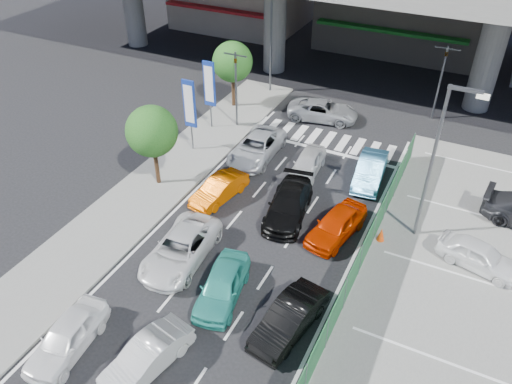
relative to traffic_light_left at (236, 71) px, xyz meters
The scene contains 26 objects.
ground 14.07m from the traffic_light_left, 62.68° to the right, with size 120.00×120.00×0.00m, color black.
parking_lot 20.28m from the traffic_light_left, 30.17° to the right, with size 12.00×28.00×0.06m, color slate.
sidewalk_left 8.93m from the traffic_light_left, 95.71° to the right, with size 4.00×30.00×0.12m, color slate.
fence_run 16.20m from the traffic_light_left, 43.73° to the right, with size 0.16×22.00×1.80m, color #1E582E, non-canonical shape.
traffic_light_left is the anchor object (origin of this frame).
traffic_light_right 13.63m from the traffic_light_left, 30.89° to the left, with size 1.60×1.24×5.20m.
street_lamp_right 14.68m from the traffic_light_left, 24.16° to the right, with size 1.65×0.22×8.00m.
street_lamp_left 6.06m from the traffic_light_left, 91.20° to the left, with size 1.65×0.22×8.00m.
signboard_near 4.22m from the traffic_light_left, 104.02° to the right, with size 0.80×0.14×4.70m.
signboard_far 1.93m from the traffic_light_left, 144.30° to the right, with size 0.80×0.14×4.70m.
tree_near 8.06m from the traffic_light_left, 95.71° to the right, with size 2.80×2.80×4.80m.
tree_far 3.02m from the traffic_light_left, 122.62° to the left, with size 2.80×2.80×4.80m.
van_white_back_left 19.22m from the traffic_light_left, 82.13° to the right, with size 1.59×3.94×1.34m, color white.
hatch_white_back_mid 19.31m from the traffic_light_left, 72.10° to the right, with size 1.33×3.82×1.26m, color silver.
sedan_white_mid_left 13.62m from the traffic_light_left, 73.37° to the right, with size 2.29×4.97×1.38m, color white.
taxi_teal_mid 15.67m from the traffic_light_left, 64.39° to the right, with size 1.63×4.05×1.38m, color teal.
hatch_black_mid_right 17.59m from the traffic_light_left, 55.13° to the right, with size 1.42×4.07×1.34m, color black.
taxi_orange_left 8.91m from the traffic_light_left, 68.65° to the right, with size 1.30×3.74×1.23m, color #D35400.
sedan_black_mid 10.64m from the traffic_light_left, 46.76° to the right, with size 1.93×4.76×1.38m, color black.
taxi_orange_right 12.88m from the traffic_light_left, 38.95° to the right, with size 1.63×4.05×1.38m, color #C02600.
wagon_silver_front_left 5.30m from the traffic_light_left, 45.30° to the right, with size 2.29×4.97×1.38m, color #B7BAC0.
sedan_white_front_mid 7.83m from the traffic_light_left, 26.47° to the right, with size 1.48×3.68×1.25m, color silver.
kei_truck_front_right 10.66m from the traffic_light_left, 13.75° to the right, with size 1.46×4.19×1.38m, color #448BB9.
crossing_wagon_silver 6.82m from the traffic_light_left, 35.55° to the left, with size 2.22×4.81×1.34m, color #929599.
parked_sedan_white 18.01m from the traffic_light_left, 23.52° to the right, with size 1.51×3.75×1.28m, color white.
traffic_cone 14.29m from the traffic_light_left, 31.57° to the right, with size 0.37×0.37×0.73m, color #F3490D.
Camera 1 is at (8.24, -14.44, 16.39)m, focal length 35.00 mm.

